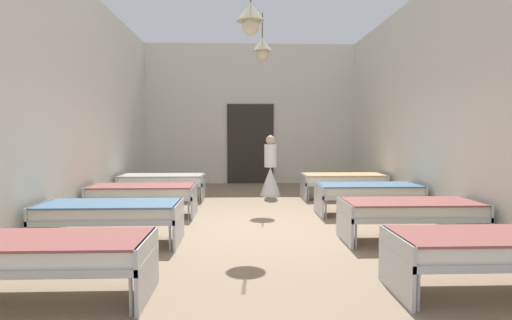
% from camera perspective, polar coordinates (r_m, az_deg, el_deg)
% --- Properties ---
extents(ground_plane, '(6.87, 12.33, 0.10)m').
position_cam_1_polar(ground_plane, '(6.77, 0.44, -9.69)').
color(ground_plane, '#8C755B').
extents(room_shell, '(6.67, 11.93, 4.20)m').
position_cam_1_polar(room_shell, '(7.95, -0.00, 7.94)').
color(room_shell, silver).
rests_on(room_shell, ground).
extents(bed_left_row_0, '(1.90, 0.84, 0.57)m').
position_cam_1_polar(bed_left_row_0, '(4.28, -27.36, -11.38)').
color(bed_left_row_0, '#B7BCC1').
rests_on(bed_left_row_0, ground).
extents(bed_right_row_0, '(1.90, 0.84, 0.57)m').
position_cam_1_polar(bed_right_row_0, '(4.56, 30.04, -10.53)').
color(bed_right_row_0, '#B7BCC1').
rests_on(bed_right_row_0, ground).
extents(bed_left_row_1, '(1.90, 0.84, 0.57)m').
position_cam_1_polar(bed_left_row_1, '(6.01, -19.58, -6.88)').
color(bed_left_row_1, '#B7BCC1').
rests_on(bed_left_row_1, ground).
extents(bed_right_row_1, '(1.90, 0.84, 0.57)m').
position_cam_1_polar(bed_right_row_1, '(6.21, 20.61, -6.56)').
color(bed_right_row_1, '#B7BCC1').
rests_on(bed_right_row_1, ground).
extents(bed_left_row_2, '(1.90, 0.84, 0.57)m').
position_cam_1_polar(bed_left_row_2, '(7.82, -15.41, -4.37)').
color(bed_left_row_2, '#B7BCC1').
rests_on(bed_left_row_2, ground).
extents(bed_right_row_2, '(1.90, 0.84, 0.57)m').
position_cam_1_polar(bed_right_row_2, '(7.97, 15.32, -4.21)').
color(bed_right_row_2, '#B7BCC1').
rests_on(bed_right_row_2, ground).
extents(bed_left_row_3, '(1.90, 0.84, 0.57)m').
position_cam_1_polar(bed_left_row_3, '(9.66, -12.83, -2.80)').
color(bed_left_row_3, '#B7BCC1').
rests_on(bed_left_row_3, ground).
extents(bed_right_row_3, '(1.90, 0.84, 0.57)m').
position_cam_1_polar(bed_right_row_3, '(9.79, 11.98, -2.70)').
color(bed_right_row_3, '#B7BCC1').
rests_on(bed_right_row_3, ground).
extents(nurse_near_aisle, '(0.52, 0.52, 1.49)m').
position_cam_1_polar(nurse_near_aisle, '(10.01, 2.01, -1.96)').
color(nurse_near_aisle, white).
rests_on(nurse_near_aisle, ground).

